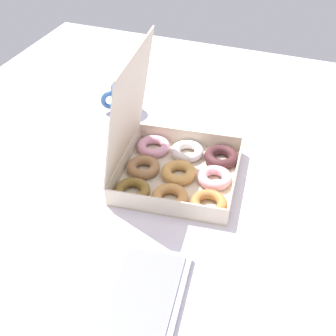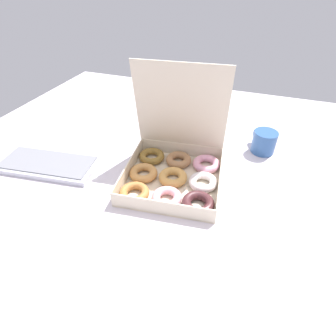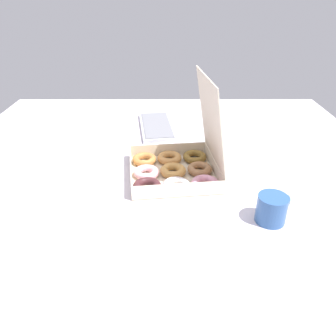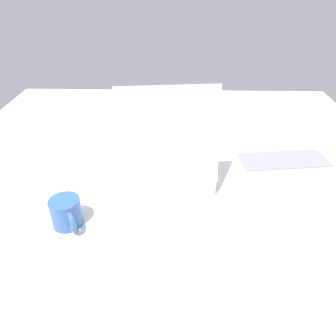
# 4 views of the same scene
# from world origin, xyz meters

# --- Properties ---
(ground_plane) EXTENTS (1.80, 1.80, 0.02)m
(ground_plane) POSITION_xyz_m (0.00, 0.00, -0.01)
(ground_plane) COLOR silver
(donut_box) EXTENTS (0.35, 0.35, 0.36)m
(donut_box) POSITION_xyz_m (0.02, 0.04, 0.04)
(donut_box) COLOR beige
(donut_box) RESTS_ON ground_plane
(keyboard) EXTENTS (0.37, 0.20, 0.02)m
(keyboard) POSITION_xyz_m (-0.43, -0.04, 0.01)
(keyboard) COLOR #B8B9C6
(keyboard) RESTS_ON ground_plane
(coffee_mug) EXTENTS (0.09, 0.12, 0.09)m
(coffee_mug) POSITION_xyz_m (0.29, 0.32, 0.04)
(coffee_mug) COLOR #2E558E
(coffee_mug) RESTS_ON ground_plane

